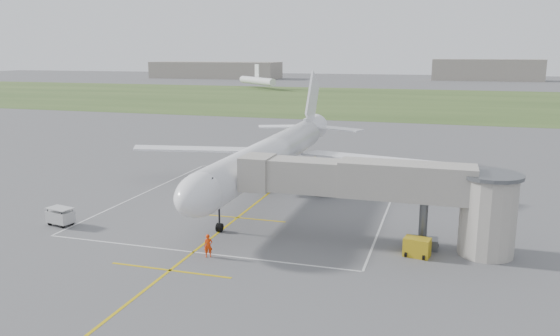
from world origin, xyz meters
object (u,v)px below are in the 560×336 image
(ramp_worker_nose, at_px, (208,246))
(gpu_unit, at_px, (417,247))
(airliner, at_px, (270,155))
(jet_bridge, at_px, (397,192))
(ramp_worker_wing, at_px, (241,178))
(baggage_cart, at_px, (60,216))

(ramp_worker_nose, bearing_deg, gpu_unit, -9.60)
(airliner, xyz_separation_m, jet_bridge, (15.72, -14.25, 0.35))
(jet_bridge, xyz_separation_m, ramp_worker_nose, (-14.07, -7.11, -3.80))
(ramp_worker_nose, bearing_deg, airliner, 67.34)
(jet_bridge, height_order, gpu_unit, jet_bridge)
(ramp_worker_nose, height_order, ramp_worker_wing, ramp_worker_nose)
(airliner, relative_size, gpu_unit, 20.76)
(jet_bridge, xyz_separation_m, ramp_worker_wing, (-20.24, 16.24, -3.89))
(airliner, height_order, ramp_worker_wing, airliner)
(jet_bridge, height_order, ramp_worker_wing, jet_bridge)
(gpu_unit, relative_size, ramp_worker_wing, 1.32)
(airliner, bearing_deg, jet_bridge, -42.19)
(jet_bridge, xyz_separation_m, baggage_cart, (-30.94, -3.66, -3.87))
(jet_bridge, bearing_deg, airliner, 137.81)
(gpu_unit, height_order, ramp_worker_nose, ramp_worker_nose)
(ramp_worker_wing, bearing_deg, jet_bridge, -161.27)
(gpu_unit, bearing_deg, jet_bridge, 144.31)
(ramp_worker_nose, relative_size, ramp_worker_wing, 1.10)
(airliner, distance_m, gpu_unit, 24.33)
(jet_bridge, relative_size, ramp_worker_nose, 12.43)
(baggage_cart, bearing_deg, jet_bridge, 18.80)
(ramp_worker_wing, bearing_deg, gpu_unit, -162.02)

